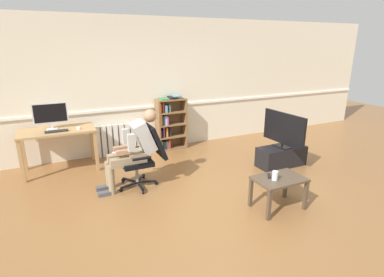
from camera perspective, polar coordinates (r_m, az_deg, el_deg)
ground_plane at (r=4.44m, az=3.00°, el=-11.93°), size 18.00×18.00×0.00m
back_wall at (r=6.38m, az=-8.26°, el=9.79°), size 12.00×0.13×2.70m
computer_desk at (r=5.75m, az=-24.03°, el=0.51°), size 1.25×0.66×0.76m
imac_monitor at (r=5.74m, az=-25.17°, el=4.19°), size 0.56×0.14×0.46m
keyboard at (r=5.59m, az=-24.20°, el=1.27°), size 0.37×0.12×0.02m
computer_mouse at (r=5.62m, az=-20.70°, el=1.83°), size 0.06×0.10×0.03m
bookshelf at (r=6.45m, az=-4.36°, el=2.78°), size 0.63×0.29×1.16m
radiator at (r=6.32m, az=-13.63°, el=-0.15°), size 0.92×0.08×0.64m
office_chair at (r=4.80m, az=-8.83°, el=-2.85°), size 0.77×0.61×0.98m
person_seated at (r=4.72m, az=-11.00°, el=-1.71°), size 0.98×0.40×1.23m
tv_stand at (r=5.85m, az=16.46°, el=-3.24°), size 0.91×0.39×0.37m
tv_screen at (r=5.69m, az=16.92°, el=1.66°), size 0.22×0.98×0.64m
coffee_table at (r=4.29m, az=16.09°, el=-8.03°), size 0.68×0.45×0.45m
drinking_glass at (r=4.16m, az=15.39°, el=-6.77°), size 0.08×0.08×0.12m
spare_remote at (r=4.27m, az=14.34°, el=-6.84°), size 0.12×0.14×0.02m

